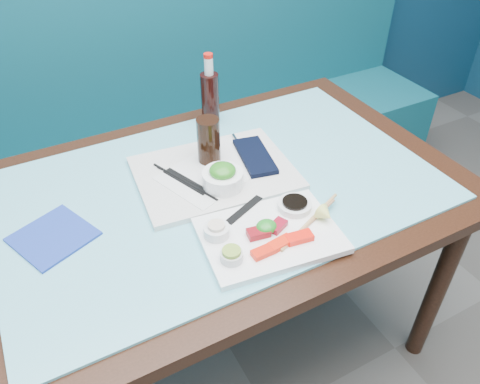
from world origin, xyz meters
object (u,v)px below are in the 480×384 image
cola_bottle_body (210,99)px  blue_napkin (53,236)px  dining_table (220,210)px  cola_glass (209,141)px  booth_bench (141,152)px  sashimi_plate (270,235)px  serving_tray (215,173)px  seaweed_bowl (223,179)px

cola_bottle_body → blue_napkin: (-0.59, -0.33, -0.08)m
dining_table → cola_glass: cola_glass is taller
dining_table → blue_napkin: size_ratio=8.14×
dining_table → blue_napkin: blue_napkin is taller
booth_bench → cola_glass: 0.87m
dining_table → cola_bottle_body: size_ratio=8.13×
dining_table → blue_napkin: 0.47m
sashimi_plate → cola_bottle_body: 0.61m
sashimi_plate → cola_bottle_body: (0.12, 0.59, 0.08)m
booth_bench → cola_glass: (0.02, -0.73, 0.47)m
blue_napkin → serving_tray: bearing=5.4°
serving_tray → cola_bottle_body: cola_bottle_body is taller
booth_bench → sashimi_plate: bearing=-89.1°
booth_bench → cola_bottle_body: size_ratio=17.41×
booth_bench → blue_napkin: size_ratio=17.43×
cola_glass → cola_bottle_body: size_ratio=0.81×
serving_tray → cola_bottle_body: 0.32m
seaweed_bowl → booth_bench: bearing=90.0°
booth_bench → seaweed_bowl: booth_bench is taller
serving_tray → blue_napkin: (-0.47, -0.04, -0.00)m
seaweed_bowl → cola_bottle_body: size_ratio=0.66×
cola_glass → dining_table: bearing=-100.4°
dining_table → serving_tray: 0.11m
seaweed_bowl → cola_glass: cola_glass is taller
cola_glass → blue_napkin: bearing=-168.3°
serving_tray → cola_glass: 0.10m
booth_bench → dining_table: (0.00, -0.84, 0.29)m
dining_table → cola_glass: size_ratio=10.04×
cola_bottle_body → blue_napkin: size_ratio=1.00×
serving_tray → blue_napkin: size_ratio=2.60×
cola_bottle_body → seaweed_bowl: bearing=-110.3°
cola_glass → cola_bottle_body: 0.26m
sashimi_plate → blue_napkin: 0.54m
sashimi_plate → serving_tray: same height
sashimi_plate → blue_napkin: sashimi_plate is taller
booth_bench → seaweed_bowl: 0.96m
dining_table → cola_glass: bearing=79.6°
sashimi_plate → cola_bottle_body: bearing=86.2°
seaweed_bowl → cola_glass: 0.14m
seaweed_bowl → blue_napkin: 0.46m
sashimi_plate → serving_tray: bearing=98.9°
sashimi_plate → cola_glass: (0.00, 0.35, 0.08)m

